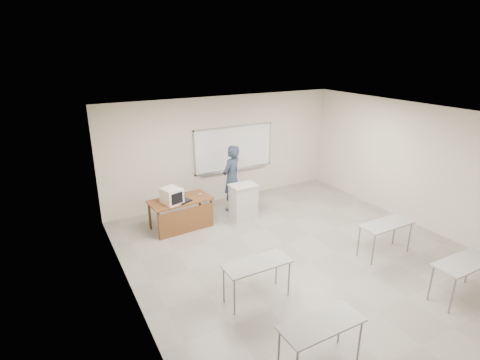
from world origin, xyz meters
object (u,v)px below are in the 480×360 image
whiteboard (234,149)px  podium (243,202)px  laptop (183,199)px  keyboard (241,187)px  presenter (232,178)px  instructor_desk (182,208)px  crt_monitor (171,196)px  mouse (200,194)px

whiteboard → podium: bearing=-108.8°
laptop → keyboard: size_ratio=0.85×
podium → presenter: 0.81m
laptop → instructor_desk: bearing=136.1°
whiteboard → laptop: 2.53m
instructor_desk → crt_monitor: (-0.25, -0.01, 0.38)m
laptop → podium: bearing=-31.0°
crt_monitor → keyboard: (1.70, -0.30, 0.02)m
presenter → instructor_desk: bearing=-11.6°
laptop → keyboard: bearing=-36.4°
mouse → keyboard: (0.90, -0.47, 0.19)m
instructor_desk → mouse: mouse is taller
instructor_desk → crt_monitor: crt_monitor is taller
instructor_desk → laptop: size_ratio=4.34×
keyboard → mouse: bearing=135.1°
instructor_desk → keyboard: bearing=-16.3°
whiteboard → keyboard: (-0.65, -1.59, -0.52)m
whiteboard → mouse: (-1.55, -1.12, -0.71)m
whiteboard → mouse: bearing=-144.2°
whiteboard → presenter: (-0.48, -0.79, -0.57)m
mouse → presenter: (1.07, 0.33, 0.14)m
mouse → presenter: size_ratio=0.05×
laptop → whiteboard: bearing=7.4°
instructor_desk → whiteboard: bearing=27.1°
podium → mouse: size_ratio=10.70×
whiteboard → crt_monitor: bearing=-151.2°
whiteboard → keyboard: 1.79m
instructor_desk → laptop: (0.03, -0.01, 0.26)m
crt_monitor → keyboard: 1.73m
crt_monitor → mouse: crt_monitor is taller
keyboard → crt_monitor: bearing=152.8°
presenter → crt_monitor: bearing=-13.4°
whiteboard → presenter: 1.09m
instructor_desk → podium: (1.60, -0.19, -0.08)m
whiteboard → mouse: 2.04m
crt_monitor → presenter: (1.87, 0.50, -0.03)m
crt_monitor → presenter: presenter is taller
crt_monitor → presenter: bearing=-0.4°
whiteboard → presenter: bearing=-121.6°
instructor_desk → mouse: size_ratio=16.85×
whiteboard → keyboard: size_ratio=6.15×
mouse → instructor_desk: bearing=-147.8°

